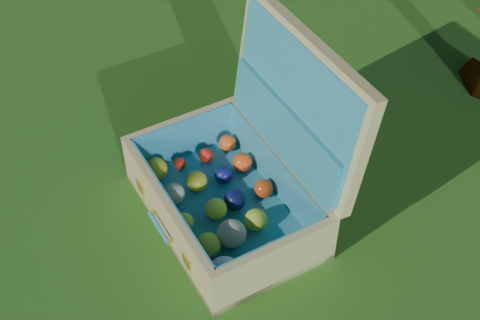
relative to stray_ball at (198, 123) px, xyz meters
name	(u,v)px	position (x,y,z in m)	size (l,w,h in m)	color
ground	(287,187)	(0.36, -0.04, -0.03)	(60.00, 60.00, 0.00)	#215114
stray_ball	(198,123)	(0.00, 0.00, 0.00)	(0.06, 0.06, 0.06)	#4068A7
suitcase	(247,172)	(0.31, -0.17, 0.12)	(0.68, 0.63, 0.52)	tan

